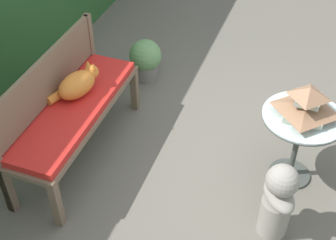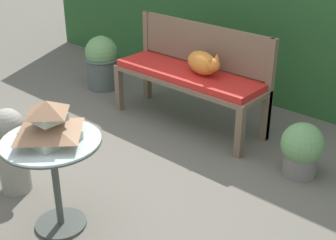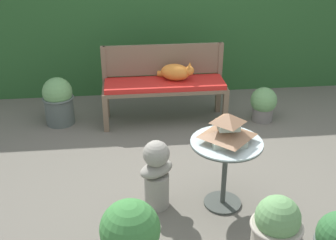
{
  "view_description": "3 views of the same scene",
  "coord_description": "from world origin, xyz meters",
  "px_view_note": "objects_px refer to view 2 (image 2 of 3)",
  "views": [
    {
      "loc": [
        -2.6,
        -0.46,
        2.81
      ],
      "look_at": [
        -0.13,
        0.43,
        0.52
      ],
      "focal_mm": 50.0,
      "sensor_mm": 36.0,
      "label": 1
    },
    {
      "loc": [
        2.26,
        -1.87,
        1.94
      ],
      "look_at": [
        0.11,
        0.54,
        0.37
      ],
      "focal_mm": 50.0,
      "sensor_mm": 36.0,
      "label": 2
    },
    {
      "loc": [
        -0.67,
        -3.44,
        2.3
      ],
      "look_at": [
        -0.26,
        0.32,
        0.43
      ],
      "focal_mm": 45.0,
      "sensor_mm": 36.0,
      "label": 3
    }
  ],
  "objects_px": {
    "garden_bench": "(188,79)",
    "potted_plant_path_edge": "(102,62)",
    "cat": "(203,63)",
    "garden_bust": "(11,149)",
    "pagoda_birdhouse": "(49,124)",
    "patio_table": "(53,160)",
    "potted_plant_bench_right": "(302,149)"
  },
  "relations": [
    {
      "from": "garden_bench",
      "to": "cat",
      "type": "distance_m",
      "value": 0.23
    },
    {
      "from": "pagoda_birdhouse",
      "to": "garden_bust",
      "type": "distance_m",
      "value": 0.7
    },
    {
      "from": "potted_plant_bench_right",
      "to": "potted_plant_path_edge",
      "type": "height_order",
      "value": "potted_plant_path_edge"
    },
    {
      "from": "pagoda_birdhouse",
      "to": "potted_plant_path_edge",
      "type": "relative_size",
      "value": 0.63
    },
    {
      "from": "pagoda_birdhouse",
      "to": "garden_bust",
      "type": "relative_size",
      "value": 0.58
    },
    {
      "from": "garden_bench",
      "to": "potted_plant_bench_right",
      "type": "height_order",
      "value": "garden_bench"
    },
    {
      "from": "cat",
      "to": "potted_plant_path_edge",
      "type": "relative_size",
      "value": 0.73
    },
    {
      "from": "potted_plant_bench_right",
      "to": "potted_plant_path_edge",
      "type": "distance_m",
      "value": 2.46
    },
    {
      "from": "cat",
      "to": "garden_bust",
      "type": "relative_size",
      "value": 0.66
    },
    {
      "from": "cat",
      "to": "garden_bust",
      "type": "distance_m",
      "value": 1.75
    },
    {
      "from": "garden_bench",
      "to": "cat",
      "type": "bearing_deg",
      "value": 12.59
    },
    {
      "from": "cat",
      "to": "patio_table",
      "type": "relative_size",
      "value": 0.67
    },
    {
      "from": "potted_plant_path_edge",
      "to": "garden_bust",
      "type": "bearing_deg",
      "value": -59.23
    },
    {
      "from": "patio_table",
      "to": "potted_plant_bench_right",
      "type": "relative_size",
      "value": 1.48
    },
    {
      "from": "cat",
      "to": "pagoda_birdhouse",
      "type": "xyz_separation_m",
      "value": [
        0.2,
        -1.72,
        0.12
      ]
    },
    {
      "from": "garden_bench",
      "to": "pagoda_birdhouse",
      "type": "distance_m",
      "value": 1.75
    },
    {
      "from": "cat",
      "to": "patio_table",
      "type": "bearing_deg",
      "value": -65.03
    },
    {
      "from": "garden_bench",
      "to": "patio_table",
      "type": "distance_m",
      "value": 1.73
    },
    {
      "from": "cat",
      "to": "patio_table",
      "type": "height_order",
      "value": "cat"
    },
    {
      "from": "garden_bench",
      "to": "garden_bust",
      "type": "xyz_separation_m",
      "value": [
        -0.23,
        -1.65,
        -0.11
      ]
    },
    {
      "from": "garden_bust",
      "to": "pagoda_birdhouse",
      "type": "bearing_deg",
      "value": -37.13
    },
    {
      "from": "cat",
      "to": "pagoda_birdhouse",
      "type": "bearing_deg",
      "value": -65.03
    },
    {
      "from": "garden_bench",
      "to": "potted_plant_path_edge",
      "type": "bearing_deg",
      "value": 176.55
    },
    {
      "from": "garden_bust",
      "to": "potted_plant_bench_right",
      "type": "xyz_separation_m",
      "value": [
        1.43,
        1.54,
        -0.11
      ]
    },
    {
      "from": "patio_table",
      "to": "potted_plant_path_edge",
      "type": "relative_size",
      "value": 1.08
    },
    {
      "from": "patio_table",
      "to": "potted_plant_bench_right",
      "type": "height_order",
      "value": "patio_table"
    },
    {
      "from": "garden_bench",
      "to": "patio_table",
      "type": "bearing_deg",
      "value": -78.63
    },
    {
      "from": "garden_bench",
      "to": "potted_plant_path_edge",
      "type": "height_order",
      "value": "potted_plant_path_edge"
    },
    {
      "from": "garden_bust",
      "to": "garden_bench",
      "type": "bearing_deg",
      "value": 48.84
    },
    {
      "from": "garden_bust",
      "to": "potted_plant_bench_right",
      "type": "bearing_deg",
      "value": 14.13
    },
    {
      "from": "cat",
      "to": "potted_plant_path_edge",
      "type": "distance_m",
      "value": 1.44
    },
    {
      "from": "cat",
      "to": "patio_table",
      "type": "distance_m",
      "value": 1.74
    }
  ]
}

